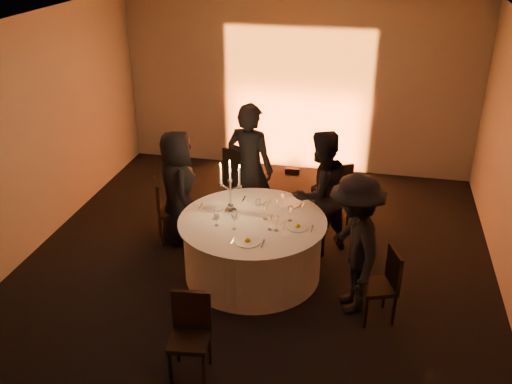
% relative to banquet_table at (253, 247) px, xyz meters
% --- Properties ---
extents(floor, '(7.00, 7.00, 0.00)m').
position_rel_banquet_table_xyz_m(floor, '(0.00, 0.00, -0.38)').
color(floor, black).
rests_on(floor, ground).
extents(ceiling, '(7.00, 7.00, 0.00)m').
position_rel_banquet_table_xyz_m(ceiling, '(0.00, 0.00, 2.62)').
color(ceiling, white).
rests_on(ceiling, wall_back).
extents(wall_back, '(7.00, 0.00, 7.00)m').
position_rel_banquet_table_xyz_m(wall_back, '(0.00, 3.50, 1.12)').
color(wall_back, '#A9A29C').
rests_on(wall_back, floor).
extents(wall_front, '(7.00, 0.00, 7.00)m').
position_rel_banquet_table_xyz_m(wall_front, '(0.00, -3.50, 1.12)').
color(wall_front, '#A9A29C').
rests_on(wall_front, floor).
extents(wall_left, '(0.00, 7.00, 7.00)m').
position_rel_banquet_table_xyz_m(wall_left, '(-3.00, 0.00, 1.12)').
color(wall_left, '#A9A29C').
rests_on(wall_left, floor).
extents(uplighter_fixture, '(0.25, 0.12, 0.10)m').
position_rel_banquet_table_xyz_m(uplighter_fixture, '(0.00, 3.20, -0.33)').
color(uplighter_fixture, black).
rests_on(uplighter_fixture, floor).
extents(banquet_table, '(1.80, 1.80, 0.77)m').
position_rel_banquet_table_xyz_m(banquet_table, '(0.00, 0.00, 0.00)').
color(banquet_table, black).
rests_on(banquet_table, floor).
extents(chair_left, '(0.53, 0.53, 0.90)m').
position_rel_banquet_table_xyz_m(chair_left, '(-1.35, 0.59, 0.12)').
color(chair_left, black).
rests_on(chair_left, floor).
extents(chair_back_left, '(0.58, 0.58, 1.07)m').
position_rel_banquet_table_xyz_m(chair_back_left, '(-0.52, 1.56, 0.22)').
color(chair_back_left, black).
rests_on(chair_back_left, floor).
extents(chair_back_right, '(0.57, 0.57, 0.97)m').
position_rel_banquet_table_xyz_m(chair_back_right, '(0.86, 1.53, 0.16)').
color(chair_back_right, black).
rests_on(chair_back_right, floor).
extents(chair_right, '(0.48, 0.48, 0.85)m').
position_rel_banquet_table_xyz_m(chair_right, '(1.59, -0.53, 0.09)').
color(chair_right, black).
rests_on(chair_right, floor).
extents(chair_front, '(0.42, 0.42, 0.86)m').
position_rel_banquet_table_xyz_m(chair_front, '(-0.22, -1.77, 0.10)').
color(chair_front, black).
rests_on(chair_front, floor).
extents(guest_left, '(0.81, 0.92, 1.59)m').
position_rel_banquet_table_xyz_m(guest_left, '(-1.17, 0.63, 0.41)').
color(guest_left, black).
rests_on(guest_left, floor).
extents(guest_back_left, '(0.77, 0.60, 1.88)m').
position_rel_banquet_table_xyz_m(guest_back_left, '(-0.29, 1.13, 0.55)').
color(guest_back_left, black).
rests_on(guest_back_left, floor).
extents(guest_back_right, '(1.04, 1.03, 1.69)m').
position_rel_banquet_table_xyz_m(guest_back_right, '(0.72, 0.75, 0.46)').
color(guest_back_right, black).
rests_on(guest_back_right, floor).
extents(guest_right, '(0.92, 1.21, 1.65)m').
position_rel_banquet_table_xyz_m(guest_right, '(1.24, -0.41, 0.44)').
color(guest_right, black).
rests_on(guest_right, floor).
extents(plate_left, '(0.36, 0.26, 0.01)m').
position_rel_banquet_table_xyz_m(plate_left, '(-0.55, 0.20, 0.39)').
color(plate_left, white).
rests_on(plate_left, banquet_table).
extents(plate_back_left, '(0.36, 0.26, 0.01)m').
position_rel_banquet_table_xyz_m(plate_back_left, '(-0.06, 0.52, 0.39)').
color(plate_back_left, white).
rests_on(plate_back_left, banquet_table).
extents(plate_back_right, '(0.35, 0.29, 0.01)m').
position_rel_banquet_table_xyz_m(plate_back_right, '(0.37, 0.51, 0.39)').
color(plate_back_right, white).
rests_on(plate_back_right, banquet_table).
extents(plate_right, '(0.36, 0.26, 0.08)m').
position_rel_banquet_table_xyz_m(plate_right, '(0.56, -0.07, 0.40)').
color(plate_right, white).
rests_on(plate_right, banquet_table).
extents(plate_front, '(0.36, 0.29, 0.08)m').
position_rel_banquet_table_xyz_m(plate_front, '(0.06, -0.52, 0.40)').
color(plate_front, white).
rests_on(plate_front, banquet_table).
extents(coffee_cup, '(0.11, 0.11, 0.07)m').
position_rel_banquet_table_xyz_m(coffee_cup, '(-0.43, -0.04, 0.42)').
color(coffee_cup, white).
rests_on(coffee_cup, banquet_table).
extents(candelabra, '(0.29, 0.14, 0.70)m').
position_rel_banquet_table_xyz_m(candelabra, '(-0.31, 0.16, 0.63)').
color(candelabra, silver).
rests_on(candelabra, banquet_table).
extents(wine_glass_a, '(0.07, 0.07, 0.19)m').
position_rel_banquet_table_xyz_m(wine_glass_a, '(-0.16, -0.26, 0.52)').
color(wine_glass_a, white).
rests_on(wine_glass_a, banquet_table).
extents(wine_glass_b, '(0.07, 0.07, 0.19)m').
position_rel_banquet_table_xyz_m(wine_glass_b, '(0.15, 0.05, 0.52)').
color(wine_glass_b, white).
rests_on(wine_glass_b, banquet_table).
extents(wine_glass_c, '(0.07, 0.07, 0.19)m').
position_rel_banquet_table_xyz_m(wine_glass_c, '(-0.38, -0.22, 0.52)').
color(wine_glass_c, white).
rests_on(wine_glass_c, banquet_table).
extents(wine_glass_d, '(0.07, 0.07, 0.19)m').
position_rel_banquet_table_xyz_m(wine_glass_d, '(0.44, 0.08, 0.52)').
color(wine_glass_d, white).
rests_on(wine_glass_d, banquet_table).
extents(wine_glass_e, '(0.07, 0.07, 0.19)m').
position_rel_banquet_table_xyz_m(wine_glass_e, '(0.25, -0.19, 0.52)').
color(wine_glass_e, white).
rests_on(wine_glass_e, banquet_table).
extents(wine_glass_f, '(0.07, 0.07, 0.19)m').
position_rel_banquet_table_xyz_m(wine_glass_f, '(0.33, -0.20, 0.52)').
color(wine_glass_f, white).
rests_on(wine_glass_f, banquet_table).
extents(wine_glass_g, '(0.07, 0.07, 0.19)m').
position_rel_banquet_table_xyz_m(wine_glass_g, '(0.30, 0.43, 0.52)').
color(wine_glass_g, white).
rests_on(wine_glass_g, banquet_table).
extents(tumbler_a, '(0.07, 0.07, 0.09)m').
position_rel_banquet_table_xyz_m(tumbler_a, '(-0.01, 0.39, 0.43)').
color(tumbler_a, white).
rests_on(tumbler_a, banquet_table).
extents(tumbler_b, '(0.07, 0.07, 0.09)m').
position_rel_banquet_table_xyz_m(tumbler_b, '(-0.22, 0.00, 0.43)').
color(tumbler_b, white).
rests_on(tumbler_b, banquet_table).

